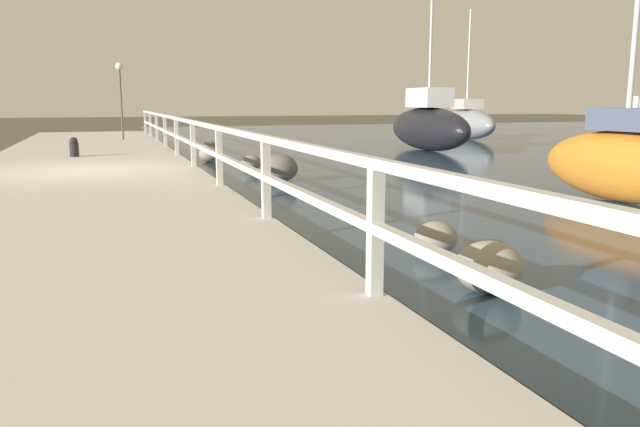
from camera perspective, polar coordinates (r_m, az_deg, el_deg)
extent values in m
plane|color=#4C473D|center=(13.89, -20.78, 2.52)|extent=(120.00, 120.00, 0.00)
cube|color=beige|center=(13.87, -20.82, 3.10)|extent=(4.76, 36.00, 0.29)
cube|color=beige|center=(4.54, 5.08, -1.30)|extent=(0.10, 0.10, 1.01)
cube|color=beige|center=(7.58, -4.96, 3.32)|extent=(0.10, 0.10, 1.01)
cube|color=beige|center=(10.73, -9.21, 5.24)|extent=(0.10, 0.10, 1.01)
cube|color=beige|center=(13.93, -11.53, 6.28)|extent=(0.10, 0.10, 1.01)
cube|color=beige|center=(17.14, -12.99, 6.92)|extent=(0.10, 0.10, 1.01)
cube|color=beige|center=(20.36, -13.98, 7.36)|extent=(0.10, 0.10, 1.01)
cube|color=beige|center=(23.59, -14.71, 7.67)|extent=(0.10, 0.10, 1.01)
cube|color=beige|center=(26.82, -15.26, 7.91)|extent=(0.10, 0.10, 1.01)
cube|color=beige|center=(30.05, -15.70, 8.10)|extent=(0.10, 0.10, 1.01)
cube|color=beige|center=(13.91, -11.60, 8.20)|extent=(0.09, 32.50, 0.08)
cube|color=beige|center=(13.93, -11.53, 6.28)|extent=(0.09, 32.50, 0.08)
ellipsoid|color=#666056|center=(22.06, -10.05, 6.09)|extent=(0.47, 0.42, 0.35)
ellipsoid|color=gray|center=(18.02, -10.06, 5.36)|extent=(0.60, 0.54, 0.45)
ellipsoid|color=gray|center=(5.80, 15.20, -4.74)|extent=(0.63, 0.56, 0.47)
ellipsoid|color=#666056|center=(13.34, -3.72, 4.15)|extent=(0.79, 0.71, 0.59)
ellipsoid|color=gray|center=(7.12, 10.54, -2.21)|extent=(0.50, 0.45, 0.37)
ellipsoid|color=slate|center=(15.66, -6.30, 4.63)|extent=(0.52, 0.47, 0.39)
cylinder|color=black|center=(17.44, -21.55, 5.45)|extent=(0.23, 0.23, 0.36)
sphere|color=black|center=(17.43, -21.60, 6.17)|extent=(0.21, 0.21, 0.21)
cylinder|color=#514C47|center=(24.74, -17.71, 9.41)|extent=(0.07, 0.07, 2.56)
sphere|color=beige|center=(24.78, -17.89, 12.69)|extent=(0.28, 0.28, 0.28)
ellipsoid|color=gray|center=(29.63, 13.22, 7.97)|extent=(2.21, 5.63, 1.35)
cube|color=beige|center=(29.61, 13.29, 9.71)|extent=(1.18, 1.67, 0.45)
cylinder|color=silver|center=(29.67, 13.45, 13.51)|extent=(0.09, 0.09, 4.39)
ellipsoid|color=orange|center=(11.77, 26.01, 3.88)|extent=(1.20, 3.49, 1.21)
cube|color=#4C566B|center=(11.73, 26.32, 7.72)|extent=(0.76, 1.21, 0.38)
ellipsoid|color=black|center=(22.27, 9.86, 7.62)|extent=(1.75, 5.60, 1.49)
cube|color=silver|center=(22.25, 9.95, 10.39)|extent=(1.10, 1.89, 0.66)
cylinder|color=silver|center=(22.40, 10.15, 16.69)|extent=(0.09, 0.09, 5.58)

